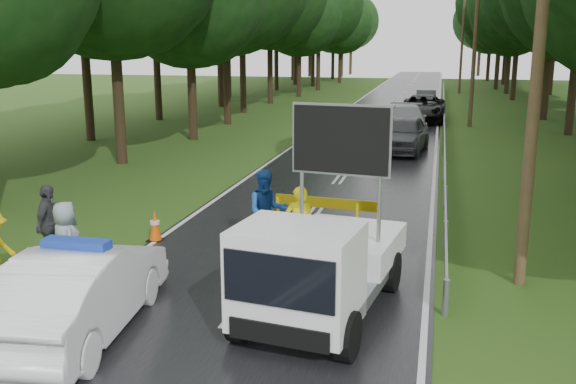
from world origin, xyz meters
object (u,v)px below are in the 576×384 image
(civilian, at_px, (267,212))
(police_sedan, at_px, (80,291))
(queue_car_first, at_px, (403,134))
(queue_car_third, at_px, (423,108))
(officer, at_px, (300,227))
(queue_car_fourth, at_px, (426,99))
(work_truck, at_px, (319,266))
(queue_car_second, at_px, (406,120))
(barrier, at_px, (327,208))

(civilian, bearing_deg, police_sedan, -136.12)
(queue_car_first, xyz_separation_m, queue_car_third, (0.50, 12.00, 0.01))
(officer, height_order, civilian, civilian)
(queue_car_third, distance_m, queue_car_fourth, 8.37)
(police_sedan, xyz_separation_m, queue_car_first, (4.23, 20.25, 0.04))
(work_truck, relative_size, queue_car_first, 1.02)
(work_truck, height_order, queue_car_first, work_truck)
(police_sedan, xyz_separation_m, queue_car_fourth, (4.73, 40.62, -0.10))
(officer, bearing_deg, civilian, -44.27)
(police_sedan, relative_size, queue_car_second, 0.91)
(queue_car_third, bearing_deg, queue_car_second, -95.54)
(barrier, bearing_deg, civilian, -129.83)
(queue_car_first, distance_m, queue_car_third, 12.01)
(queue_car_second, bearing_deg, queue_car_first, -91.30)
(queue_car_second, bearing_deg, queue_car_fourth, 83.98)
(barrier, distance_m, civilian, 1.72)
(barrier, bearing_deg, work_truck, -75.50)
(barrier, distance_m, queue_car_third, 26.11)
(officer, height_order, queue_car_fourth, officer)
(queue_car_third, relative_size, queue_car_fourth, 1.45)
(police_sedan, height_order, work_truck, work_truck)
(work_truck, xyz_separation_m, queue_car_second, (0.21, 24.70, -0.24))
(police_sedan, relative_size, officer, 2.63)
(civilian, distance_m, queue_car_third, 27.40)
(work_truck, relative_size, queue_car_fourth, 1.20)
(work_truck, bearing_deg, police_sedan, -149.81)
(police_sedan, relative_size, queue_car_third, 0.81)
(civilian, distance_m, queue_car_first, 15.43)
(queue_car_third, bearing_deg, queue_car_first, -91.25)
(officer, xyz_separation_m, civilian, (-0.97, 0.80, 0.08))
(work_truck, bearing_deg, queue_car_second, 97.67)
(work_truck, xyz_separation_m, queue_car_first, (0.41, 18.70, -0.19))
(work_truck, height_order, queue_car_fourth, work_truck)
(queue_car_second, bearing_deg, police_sedan, -101.96)
(work_truck, bearing_deg, queue_car_first, 96.90)
(queue_car_second, height_order, queue_car_third, queue_car_third)
(work_truck, distance_m, queue_car_third, 30.71)
(work_truck, distance_m, queue_car_first, 18.70)
(officer, relative_size, queue_car_second, 0.35)
(queue_car_second, xyz_separation_m, queue_car_third, (0.70, 6.00, 0.06))
(police_sedan, bearing_deg, queue_car_first, -108.39)
(work_truck, distance_m, civilian, 3.94)
(officer, xyz_separation_m, queue_car_third, (1.84, 28.05, -0.09))
(barrier, xyz_separation_m, queue_car_first, (1.07, 14.07, -0.03))
(queue_car_second, relative_size, queue_car_fourth, 1.29)
(barrier, bearing_deg, queue_car_fourth, 93.72)
(barrier, relative_size, queue_car_fourth, 0.66)
(queue_car_third, bearing_deg, queue_car_fourth, 91.18)
(civilian, relative_size, queue_car_fourth, 0.49)
(queue_car_second, relative_size, queue_car_third, 0.89)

